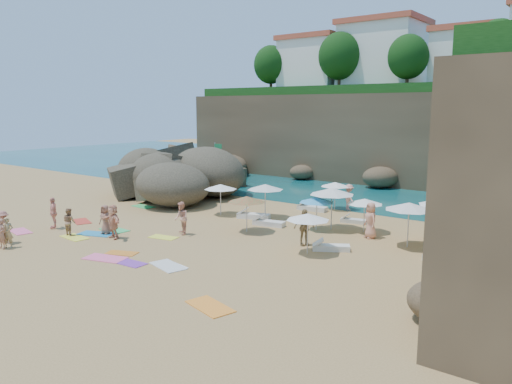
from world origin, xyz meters
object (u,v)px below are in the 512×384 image
Objects in this scene: parasol_1 at (335,184)px; lounger_0 at (269,223)px; person_stand_5 at (188,193)px; rock_outcrop at (162,196)px; person_stand_3 at (304,227)px; parasol_2 at (365,201)px; person_stand_2 at (349,197)px; person_stand_4 at (371,220)px; parasol_0 at (220,187)px; flag_pole at (216,159)px; person_stand_1 at (69,222)px; person_stand_0 at (8,233)px.

parasol_1 is 6.76m from lounger_0.
parasol_1 is 1.30× the size of person_stand_5.
person_stand_3 is (16.30, -5.38, 0.92)m from rock_outcrop.
parasol_2 is 1.14× the size of person_stand_2.
person_stand_4 reaches higher than parasol_1.
person_stand_2 is at bearing 163.52° from person_stand_4.
parasol_0 is 1.38× the size of person_stand_5.
lounger_0 is (12.11, -8.99, -2.30)m from flag_pole.
person_stand_5 is at bearing -63.14° from flag_pole.
lounger_0 is at bearing -13.69° from rock_outcrop.
person_stand_4 is 14.49m from person_stand_5.
person_stand_3 reaches higher than person_stand_1.
rock_outcrop is 4.08m from person_stand_5.
person_stand_3 reaches higher than lounger_0.
parasol_0 is 4.69m from person_stand_5.
person_stand_2 reaches higher than lounger_0.
parasol_0 reaches higher than parasol_2.
rock_outcrop is 13.79m from parasol_1.
lounger_0 is at bearing -132.72° from person_stand_4.
parasol_2 is 1.44m from person_stand_4.
person_stand_3 is at bearing -6.70° from person_stand_5.
parasol_0 is at bearing -139.98° from person_stand_4.
flag_pole is 21.07m from person_stand_0.
person_stand_0 is 18.25m from person_stand_4.
person_stand_2 is (1.65, 6.85, 0.73)m from lounger_0.
person_stand_3 is (3.07, -8.89, -0.78)m from parasol_1.
parasol_2 is 15.99m from person_stand_1.
person_stand_4 is (5.87, 0.97, 0.81)m from lounger_0.
person_stand_5 is at bearing 161.63° from parasol_0.
person_stand_3 is (8.08, -2.95, -0.89)m from parasol_0.
person_stand_1 is at bearing -142.06° from lounger_0.
flag_pole reaches higher than person_stand_1.
flag_pole is at bearing 129.62° from person_stand_5.
rock_outcrop is at bearing -148.53° from person_stand_4.
parasol_2 is 6.09m from person_stand_2.
parasol_1 is 19.83m from person_stand_0.
person_stand_2 is (-3.42, 4.96, -0.86)m from parasol_2.
parasol_2 is at bearing -3.74° from rock_outcrop.
lounger_0 is at bearing -36.60° from flag_pole.
rock_outcrop is 4.81× the size of lounger_0.
person_stand_1 is at bearing 151.66° from person_stand_3.
parasol_2 reaches higher than person_stand_5.
parasol_2 is 1.32× the size of person_stand_5.
person_stand_2 is at bearing -8.85° from flag_pole.
person_stand_2 is at bearing 124.57° from parasol_2.
rock_outcrop reaches higher than person_stand_1.
person_stand_3 is 3.89m from person_stand_4.
parasol_2 is at bearing 12.14° from person_stand_5.
person_stand_3 reaches higher than person_stand_2.
person_stand_0 is at bearing -114.53° from parasol_1.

